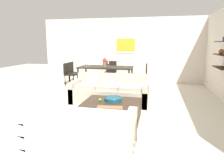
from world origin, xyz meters
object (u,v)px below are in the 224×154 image
Objects in this scene: apple_on_coffee_table at (100,100)px; centerpiece_vase at (105,62)px; coffee_table at (112,110)px; dining_chair_head at (111,70)px; loveseat_white at (81,131)px; sofa_beige at (110,92)px; dining_chair_right_far at (143,73)px; dining_chair_left_near at (69,73)px; dining_chair_left_far at (74,71)px; wine_glass_left_far at (88,63)px; decorative_bowl at (113,99)px; wine_glass_left_near at (86,63)px; dining_table at (106,68)px; wine_glass_head at (108,63)px; wine_glass_right_far at (125,64)px.

centerpiece_vase is (-0.77, 3.32, 0.51)m from apple_on_coffee_table.
coffee_table is 1.41× the size of dining_chair_head.
apple_on_coffee_table is 0.22× the size of centerpiece_vase.
loveseat_white is 1.40m from coffee_table.
sofa_beige is 2.58m from loveseat_white.
dining_chair_right_far is at bearing 82.65° from loveseat_white.
dining_chair_left_near is 1.00× the size of dining_chair_left_far.
sofa_beige is 13.93× the size of wine_glass_left_far.
sofa_beige is 1.24m from apple_on_coffee_table.
wine_glass_left_near reaches higher than decorative_bowl.
dining_chair_left_near is 2.65× the size of centerpiece_vase.
dining_chair_left_far is at bearing 121.49° from apple_on_coffee_table.
coffee_table is 3.73× the size of centerpiece_vase.
dining_chair_head is at bearing 98.27° from loveseat_white.
dining_chair_left_far is at bearing 171.29° from dining_table.
wine_glass_head is 0.80m from wine_glass_right_far.
dining_chair_left_near is (-2.43, 3.06, 0.31)m from coffee_table.
dining_chair_left_near is at bearing -171.29° from dining_table.
decorative_bowl is (0.35, -1.12, 0.13)m from sofa_beige.
loveseat_white is 5.19m from wine_glass_head.
dining_chair_right_far is 1.59m from dining_chair_head.
wine_glass_head is (-0.00, 0.43, 0.18)m from dining_table.
wine_glass_left_near is at bearing -170.59° from centerpiece_vase.
coffee_table is 3.47m from dining_table.
centerpiece_vase is at bearing 9.41° from wine_glass_left_near.
wine_glass_left_near reaches higher than wine_glass_left_far.
dining_chair_right_far is at bearing 8.71° from dining_table.
dining_chair_left_near reaches higher than apple_on_coffee_table.
sofa_beige reaches higher than apple_on_coffee_table.
dining_table is at bearing -170.74° from wine_glass_right_far.
sofa_beige reaches higher than dining_table.
apple_on_coffee_table is 0.03× the size of dining_table.
wine_glass_left_far is at bearing -157.46° from wine_glass_head.
wine_glass_right_far is at bearing 9.26° from dining_table.
coffee_table is at bearing -76.65° from dining_chair_head.
dining_chair_left_near is 1.47m from centerpiece_vase.
wine_glass_left_far reaches higher than dining_chair_left_far.
decorative_bowl is 1.19× the size of centerpiece_vase.
coffee_table is 3.88m from wine_glass_left_far.
dining_chair_right_far reaches higher than decorative_bowl.
wine_glass_head reaches higher than wine_glass_left_far.
dining_chair_left_far reaches higher than sofa_beige.
dining_chair_left_near is at bearing 128.43° from coffee_table.
centerpiece_vase is at bearing 100.32° from loveseat_white.
apple_on_coffee_table is 4.16m from dining_chair_left_far.
dining_chair_left_near is at bearing -171.23° from centerpiece_vase.
wine_glass_left_far is at bearing 107.96° from loveseat_white.
centerpiece_vase is (0.70, -0.13, 0.06)m from wine_glass_left_far.
dining_chair_left_near is 5.44× the size of wine_glass_right_far.
decorative_bowl is 3.41m from centerpiece_vase.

